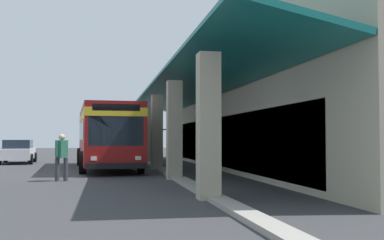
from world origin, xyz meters
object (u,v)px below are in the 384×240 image
pedestrian (62,154)px  potted_palm (157,152)px  parked_sedan_white (18,151)px  transit_bus (106,133)px

pedestrian → potted_palm: (-16.10, 5.25, -0.37)m
pedestrian → potted_palm: size_ratio=0.70×
pedestrian → potted_palm: bearing=162.0°
parked_sedan_white → potted_palm: (-2.74, 9.05, -0.15)m
transit_bus → pedestrian: transit_bus is taller
pedestrian → transit_bus: bearing=167.1°
transit_bus → potted_palm: 9.74m
transit_bus → pedestrian: (7.15, -1.64, -0.88)m
transit_bus → pedestrian: bearing=-12.9°
parked_sedan_white → potted_palm: bearing=106.8°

